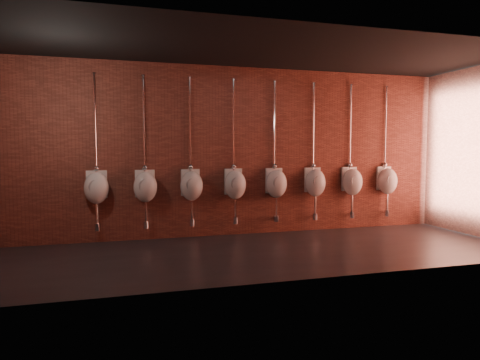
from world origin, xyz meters
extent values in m
plane|color=black|center=(0.00, 0.00, 0.00)|extent=(8.50, 8.50, 0.00)
cube|color=black|center=(0.00, 0.00, 3.20)|extent=(8.50, 3.00, 0.04)
cube|color=brown|center=(0.00, 1.50, 1.60)|extent=(8.50, 0.04, 3.20)
cube|color=brown|center=(0.00, -1.50, 1.60)|extent=(8.50, 0.04, 3.20)
ellipsoid|color=silver|center=(-2.62, 1.34, 0.98)|extent=(0.46, 0.41, 0.55)
cube|color=silver|center=(-2.62, 1.48, 1.03)|extent=(0.36, 0.08, 0.49)
cylinder|color=gray|center=(-2.62, 1.20, 1.01)|extent=(0.24, 0.05, 0.24)
cylinder|color=silver|center=(-2.62, 1.46, 2.10)|extent=(0.03, 0.03, 1.70)
sphere|color=silver|center=(-2.62, 1.45, 1.32)|extent=(0.10, 0.10, 0.10)
cylinder|color=silver|center=(-2.62, 1.46, 2.95)|extent=(0.07, 0.07, 0.01)
cylinder|color=silver|center=(-2.62, 1.34, 0.56)|extent=(0.04, 0.04, 0.40)
cylinder|color=silver|center=(-2.62, 1.34, 0.30)|extent=(0.10, 0.10, 0.13)
cylinder|color=silver|center=(-2.62, 1.43, 0.30)|extent=(0.04, 0.18, 0.04)
ellipsoid|color=silver|center=(-1.79, 1.34, 0.98)|extent=(0.46, 0.41, 0.55)
cube|color=silver|center=(-1.79, 1.48, 1.03)|extent=(0.36, 0.08, 0.49)
cylinder|color=gray|center=(-1.79, 1.20, 1.01)|extent=(0.24, 0.05, 0.24)
cylinder|color=silver|center=(-1.79, 1.46, 2.10)|extent=(0.03, 0.03, 1.70)
sphere|color=silver|center=(-1.79, 1.45, 1.32)|extent=(0.10, 0.10, 0.10)
cylinder|color=silver|center=(-1.79, 1.46, 2.95)|extent=(0.07, 0.07, 0.01)
cylinder|color=silver|center=(-1.79, 1.34, 0.56)|extent=(0.04, 0.04, 0.40)
cylinder|color=silver|center=(-1.79, 1.34, 0.30)|extent=(0.10, 0.10, 0.13)
cylinder|color=silver|center=(-1.79, 1.43, 0.30)|extent=(0.04, 0.18, 0.04)
ellipsoid|color=silver|center=(-0.96, 1.34, 0.98)|extent=(0.46, 0.41, 0.55)
cube|color=silver|center=(-0.96, 1.48, 1.03)|extent=(0.36, 0.08, 0.49)
cylinder|color=gray|center=(-0.96, 1.20, 1.01)|extent=(0.24, 0.05, 0.24)
cylinder|color=silver|center=(-0.96, 1.46, 2.10)|extent=(0.03, 0.03, 1.70)
sphere|color=silver|center=(-0.96, 1.45, 1.32)|extent=(0.10, 0.10, 0.10)
cylinder|color=silver|center=(-0.96, 1.46, 2.95)|extent=(0.07, 0.07, 0.01)
cylinder|color=silver|center=(-0.96, 1.34, 0.56)|extent=(0.04, 0.04, 0.40)
cylinder|color=silver|center=(-0.96, 1.34, 0.30)|extent=(0.10, 0.10, 0.13)
cylinder|color=silver|center=(-0.96, 1.43, 0.30)|extent=(0.04, 0.18, 0.04)
ellipsoid|color=silver|center=(-0.13, 1.34, 0.98)|extent=(0.46, 0.41, 0.55)
cube|color=silver|center=(-0.13, 1.48, 1.03)|extent=(0.36, 0.08, 0.49)
cylinder|color=gray|center=(-0.13, 1.20, 1.01)|extent=(0.24, 0.05, 0.24)
cylinder|color=silver|center=(-0.13, 1.46, 2.10)|extent=(0.03, 0.03, 1.70)
sphere|color=silver|center=(-0.13, 1.45, 1.32)|extent=(0.10, 0.10, 0.10)
cylinder|color=silver|center=(-0.13, 1.46, 2.95)|extent=(0.07, 0.07, 0.01)
cylinder|color=silver|center=(-0.13, 1.34, 0.56)|extent=(0.04, 0.04, 0.40)
cylinder|color=silver|center=(-0.13, 1.34, 0.30)|extent=(0.10, 0.10, 0.13)
cylinder|color=silver|center=(-0.13, 1.43, 0.30)|extent=(0.04, 0.18, 0.04)
ellipsoid|color=silver|center=(0.69, 1.34, 0.98)|extent=(0.46, 0.41, 0.55)
cube|color=silver|center=(0.69, 1.48, 1.03)|extent=(0.36, 0.08, 0.49)
cylinder|color=gray|center=(0.69, 1.20, 1.01)|extent=(0.24, 0.05, 0.24)
cylinder|color=silver|center=(0.69, 1.46, 2.10)|extent=(0.03, 0.03, 1.70)
sphere|color=silver|center=(0.69, 1.45, 1.32)|extent=(0.10, 0.10, 0.10)
cylinder|color=silver|center=(0.69, 1.46, 2.95)|extent=(0.07, 0.07, 0.01)
cylinder|color=silver|center=(0.69, 1.34, 0.56)|extent=(0.04, 0.04, 0.40)
cylinder|color=silver|center=(0.69, 1.34, 0.30)|extent=(0.10, 0.10, 0.13)
cylinder|color=silver|center=(0.69, 1.43, 0.30)|extent=(0.04, 0.18, 0.04)
ellipsoid|color=silver|center=(1.52, 1.34, 0.98)|extent=(0.46, 0.41, 0.55)
cube|color=silver|center=(1.52, 1.48, 1.03)|extent=(0.36, 0.08, 0.49)
cylinder|color=gray|center=(1.52, 1.20, 1.01)|extent=(0.24, 0.05, 0.24)
cylinder|color=silver|center=(1.52, 1.46, 2.10)|extent=(0.03, 0.03, 1.70)
sphere|color=silver|center=(1.52, 1.45, 1.32)|extent=(0.10, 0.10, 0.10)
cylinder|color=silver|center=(1.52, 1.46, 2.95)|extent=(0.07, 0.07, 0.01)
cylinder|color=silver|center=(1.52, 1.34, 0.56)|extent=(0.04, 0.04, 0.40)
cylinder|color=silver|center=(1.52, 1.34, 0.30)|extent=(0.10, 0.10, 0.13)
cylinder|color=silver|center=(1.52, 1.43, 0.30)|extent=(0.04, 0.18, 0.04)
ellipsoid|color=silver|center=(2.35, 1.34, 0.98)|extent=(0.46, 0.41, 0.55)
cube|color=silver|center=(2.35, 1.48, 1.03)|extent=(0.36, 0.08, 0.49)
cylinder|color=gray|center=(2.35, 1.20, 1.01)|extent=(0.24, 0.05, 0.24)
cylinder|color=silver|center=(2.35, 1.46, 2.10)|extent=(0.03, 0.03, 1.70)
sphere|color=silver|center=(2.35, 1.45, 1.32)|extent=(0.10, 0.10, 0.10)
cylinder|color=silver|center=(2.35, 1.46, 2.95)|extent=(0.07, 0.07, 0.01)
cylinder|color=silver|center=(2.35, 1.34, 0.56)|extent=(0.04, 0.04, 0.40)
cylinder|color=silver|center=(2.35, 1.34, 0.30)|extent=(0.10, 0.10, 0.13)
cylinder|color=silver|center=(2.35, 1.43, 0.30)|extent=(0.04, 0.18, 0.04)
ellipsoid|color=silver|center=(3.17, 1.34, 0.98)|extent=(0.46, 0.41, 0.55)
cube|color=silver|center=(3.17, 1.48, 1.03)|extent=(0.36, 0.08, 0.49)
cylinder|color=gray|center=(3.17, 1.20, 1.01)|extent=(0.24, 0.05, 0.24)
cylinder|color=silver|center=(3.17, 1.46, 2.10)|extent=(0.03, 0.03, 1.70)
sphere|color=silver|center=(3.17, 1.45, 1.32)|extent=(0.10, 0.10, 0.10)
cylinder|color=silver|center=(3.17, 1.46, 2.95)|extent=(0.07, 0.07, 0.01)
cylinder|color=silver|center=(3.17, 1.34, 0.56)|extent=(0.04, 0.04, 0.40)
cylinder|color=silver|center=(3.17, 1.34, 0.30)|extent=(0.10, 0.10, 0.13)
cylinder|color=silver|center=(3.17, 1.43, 0.30)|extent=(0.04, 0.18, 0.04)
camera|label=1|loc=(-2.24, -6.39, 1.66)|focal=32.00mm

